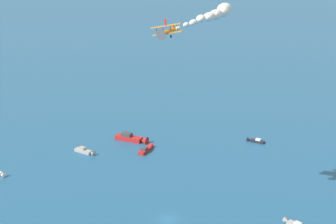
# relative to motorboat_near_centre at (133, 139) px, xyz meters

# --- Properties ---
(ground_plane) EXTENTS (2000.00, 2000.00, 0.00)m
(ground_plane) POSITION_rel_motorboat_near_centre_xyz_m (-26.15, 44.34, -0.84)
(ground_plane) COLOR #1E517A
(motorboat_near_centre) EXTENTS (11.03, 3.96, 3.13)m
(motorboat_near_centre) POSITION_rel_motorboat_near_centre_xyz_m (0.00, 0.00, 0.00)
(motorboat_near_centre) COLOR #B21E1E
(motorboat_near_centre) RESTS_ON ground_plane
(motorboat_offshore) EXTENTS (5.83, 4.36, 1.71)m
(motorboat_offshore) POSITION_rel_motorboat_near_centre_xyz_m (-54.83, 38.24, -0.38)
(motorboat_offshore) COLOR #9E9993
(motorboat_offshore) RESTS_ON ground_plane
(motorboat_trailing) EXTENTS (5.86, 2.64, 1.65)m
(motorboat_trailing) POSITION_rel_motorboat_near_centre_xyz_m (-36.73, -11.25, -0.40)
(motorboat_trailing) COLOR black
(motorboat_trailing) RESTS_ON ground_plane
(motorboat_ahead) EXTENTS (7.29, 3.67, 2.05)m
(motorboat_ahead) POSITION_rel_motorboat_near_centre_xyz_m (9.92, 13.54, -0.29)
(motorboat_ahead) COLOR #9E9993
(motorboat_ahead) RESTS_ON ground_plane
(motorboat_outer_ring_a) EXTENTS (2.70, 7.32, 2.08)m
(motorboat_outer_ring_a) POSITION_rel_motorboat_near_centre_xyz_m (-6.84, 6.30, -0.28)
(motorboat_outer_ring_a) COLOR #B21E1E
(motorboat_outer_ring_a) RESTS_ON ground_plane
(biplane_lead) EXTENTS (7.52, 6.95, 3.68)m
(biplane_lead) POSITION_rel_motorboat_near_centre_xyz_m (-26.07, 44.62, 44.23)
(biplane_lead) COLOR orange
(wingwalker_lead) EXTENTS (1.48, 0.31, 1.53)m
(wingwalker_lead) POSITION_rel_motorboat_near_centre_xyz_m (-25.60, 44.56, 46.33)
(wingwalker_lead) COLOR red
(smoke_trail_lead) EXTENTS (7.32, 32.59, 3.78)m
(smoke_trail_lead) POSITION_rel_motorboat_near_centre_xyz_m (-30.22, 17.13, 43.96)
(smoke_trail_lead) COLOR silver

